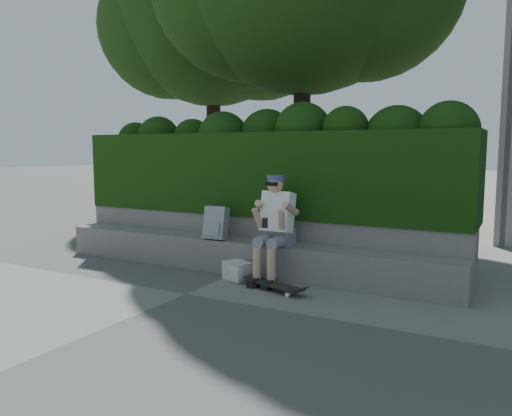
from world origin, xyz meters
The scene contains 9 objects.
ground centered at (0.00, 0.00, 0.00)m, with size 80.00×80.00×0.00m, color slate.
bench_ledge centered at (0.00, 1.25, 0.23)m, with size 6.00×0.45×0.45m, color gray.
planter_wall centered at (0.00, 1.73, 0.38)m, with size 6.00×0.50×0.75m, color gray.
hedge centered at (0.00, 1.95, 1.35)m, with size 6.00×1.00×1.20m, color black.
tree_right centered at (-3.63, 6.09, 5.18)m, with size 4.79×4.79×7.58m.
person centered at (0.65, 1.07, 0.75)m, with size 0.40×0.76×1.38m.
skateboard centered at (0.86, 0.63, 0.07)m, with size 0.82×0.41×0.08m.
backpack_plaid centered at (-0.32, 1.15, 0.68)m, with size 0.31×0.17×0.46m, color #BBBBC0.
backpack_ground centered at (0.20, 0.87, 0.12)m, with size 0.37×0.26×0.24m, color silver.
Camera 1 is at (3.50, -4.65, 1.71)m, focal length 35.00 mm.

